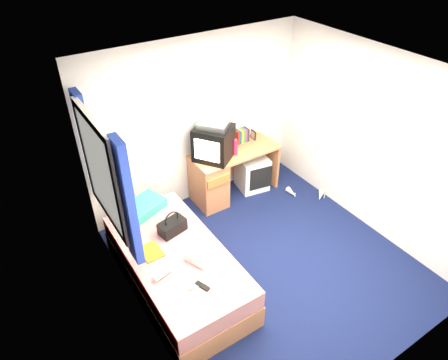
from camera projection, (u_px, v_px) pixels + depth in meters
ground at (268, 262)px, 5.00m from camera, size 3.40×3.40×0.00m
room_shell at (277, 166)px, 4.16m from camera, size 3.40×3.40×3.40m
bed at (177, 268)px, 4.57m from camera, size 1.01×2.00×0.54m
pillow at (143, 208)px, 4.94m from camera, size 0.62×0.51×0.12m
desk at (218, 176)px, 5.83m from camera, size 1.30×0.55×0.75m
storage_cube at (252, 172)px, 6.15m from camera, size 0.49×0.49×0.53m
crt_tv at (213, 143)px, 5.46m from camera, size 0.64×0.65×0.48m
vcr at (213, 125)px, 5.30m from camera, size 0.47×0.48×0.08m
book_row at (241, 135)px, 5.91m from camera, size 0.20×0.13×0.20m
picture_frame at (253, 135)px, 5.99m from camera, size 0.03×0.12×0.14m
pink_water_bottle at (235, 148)px, 5.61m from camera, size 0.07×0.07×0.22m
aerosol_can at (228, 149)px, 5.64m from camera, size 0.05×0.05×0.16m
handbag at (172, 226)px, 4.62m from camera, size 0.35×0.24×0.29m
towel at (203, 253)px, 4.32m from camera, size 0.39×0.36×0.10m
magazine at (151, 252)px, 4.40m from camera, size 0.22×0.29×0.01m
water_bottle at (162, 274)px, 4.10m from camera, size 0.21×0.12×0.07m
colour_swatch_fan at (198, 285)px, 4.02m from camera, size 0.23×0.09×0.01m
remote_control at (202, 286)px, 4.01m from camera, size 0.10×0.17×0.02m
window_assembly at (104, 173)px, 4.11m from camera, size 0.11×1.42×1.40m
white_heels at (306, 194)px, 6.07m from camera, size 0.48×0.51×0.09m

